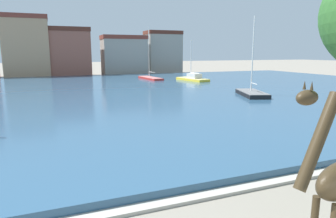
{
  "coord_description": "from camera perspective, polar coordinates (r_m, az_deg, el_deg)",
  "views": [
    {
      "loc": [
        -4.61,
        -2.16,
        4.72
      ],
      "look_at": [
        0.28,
        10.19,
        2.2
      ],
      "focal_mm": 32.03,
      "sensor_mm": 36.0,
      "label": 1
    }
  ],
  "objects": [
    {
      "name": "harbor_water",
      "position": [
        34.33,
        -13.73,
        2.88
      ],
      "size": [
        90.85,
        50.73,
        0.4
      ],
      "primitive_type": "cube",
      "color": "#2D5170",
      "rests_on": "ground"
    },
    {
      "name": "quay_edge_coping",
      "position": [
        10.42,
        7.48,
        -15.92
      ],
      "size": [
        90.85,
        0.5,
        0.12
      ],
      "primitive_type": "cube",
      "color": "#ADA89E",
      "rests_on": "ground"
    },
    {
      "name": "sailboat_red",
      "position": [
        49.87,
        -3.68,
        5.77
      ],
      "size": [
        2.29,
        7.75,
        8.87
      ],
      "color": "red",
      "rests_on": "ground"
    },
    {
      "name": "sailboat_black",
      "position": [
        31.93,
        15.38,
        2.68
      ],
      "size": [
        3.73,
        6.18,
        8.24
      ],
      "color": "black",
      "rests_on": "ground"
    },
    {
      "name": "sailboat_yellow",
      "position": [
        47.12,
        4.33,
        5.61
      ],
      "size": [
        3.12,
        7.3,
        6.61
      ],
      "color": "gold",
      "rests_on": "ground"
    },
    {
      "name": "townhouse_corner_house",
      "position": [
        61.65,
        -25.32,
        10.63
      ],
      "size": [
        7.85,
        6.02,
        11.32
      ],
      "color": "tan",
      "rests_on": "ground"
    },
    {
      "name": "townhouse_tall_gabled",
      "position": [
        62.62,
        -18.88,
        10.17
      ],
      "size": [
        9.01,
        7.3,
        9.37
      ],
      "color": "#8E5142",
      "rests_on": "ground"
    },
    {
      "name": "townhouse_end_terrace",
      "position": [
        64.16,
        -8.37,
        10.07
      ],
      "size": [
        9.12,
        5.11,
        8.13
      ],
      "color": "gray",
      "rests_on": "ground"
    },
    {
      "name": "townhouse_narrow_midrow",
      "position": [
        68.85,
        -0.99,
        10.74
      ],
      "size": [
        7.76,
        5.23,
        9.38
      ],
      "color": "gray",
      "rests_on": "ground"
    }
  ]
}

